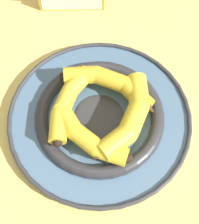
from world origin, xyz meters
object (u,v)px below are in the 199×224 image
decorative_bowl (99,117)px  banana_a (129,119)px  banana_b (111,84)px  banana_d (86,136)px  banana_c (68,102)px

decorative_bowl → banana_a: bearing=10.5°
banana_b → banana_d: size_ratio=1.09×
decorative_bowl → banana_d: size_ratio=1.95×
decorative_bowl → banana_d: (0.01, -0.06, 0.04)m
banana_a → banana_b: bearing=46.2°
banana_b → banana_c: size_ratio=1.14×
banana_a → decorative_bowl: bearing=90.7°
decorative_bowl → banana_d: banana_d is taller
decorative_bowl → banana_d: 0.07m
decorative_bowl → banana_a: (0.06, 0.01, 0.04)m
banana_c → banana_b: bearing=134.5°
banana_b → decorative_bowl: bearing=90.7°
banana_b → banana_d: (0.02, -0.12, -0.00)m
banana_a → banana_b: (-0.07, 0.05, -0.00)m
banana_a → banana_d: banana_a is taller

